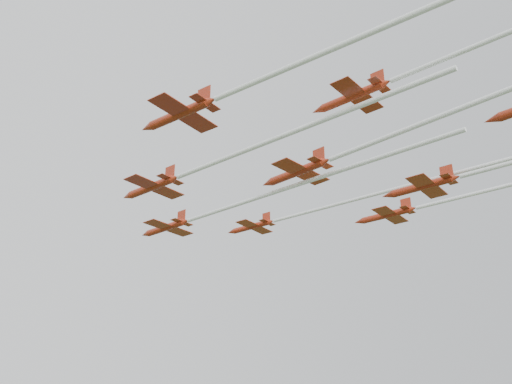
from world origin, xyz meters
name	(u,v)px	position (x,y,z in m)	size (l,w,h in m)	color
jet_lead	(227,208)	(0.06, 7.83, 48.00)	(25.85, 56.00, 2.83)	#A22A15
jet_row2_left	(208,165)	(-9.06, -6.14, 47.45)	(22.95, 48.22, 2.80)	#A22A15
jet_row2_right	(336,205)	(16.05, 0.07, 48.75)	(29.16, 57.35, 2.41)	#A22A15
jet_row3_left	(316,56)	(-9.40, -33.45, 46.83)	(31.19, 59.68, 2.62)	#A22A15
jet_row3_mid	(369,144)	(8.67, -18.39, 49.16)	(21.29, 53.13, 2.96)	#A22A15
jet_row3_right	(460,197)	(34.02, -9.45, 49.96)	(25.65, 51.42, 2.76)	#A22A15
jet_row4_left	(486,42)	(5.54, -40.65, 48.81)	(24.26, 52.96, 2.37)	#A22A15
jet_row4_right	(489,169)	(24.72, -23.32, 47.00)	(21.61, 42.65, 2.74)	#A22A15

